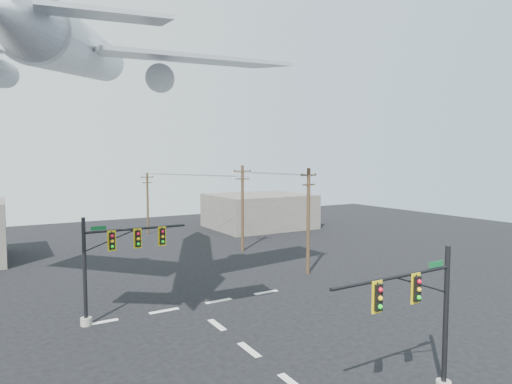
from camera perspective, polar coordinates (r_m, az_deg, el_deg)
ground at (r=21.05m, az=4.94°, el=-24.11°), size 120.00×120.00×0.00m
lane_markings at (r=25.15m, az=-2.51°, el=-19.18°), size 14.00×21.20×0.01m
signal_mast_near at (r=19.57m, az=21.60°, el=-15.56°), size 6.72×0.70×6.39m
signal_mast_far at (r=28.26m, az=-18.61°, el=-8.79°), size 6.70×0.73×6.61m
utility_pole_a at (r=37.87m, az=6.98°, el=-3.59°), size 1.87×0.43×9.38m
utility_pole_b at (r=47.32m, az=-1.82°, el=-1.93°), size 1.84×0.83×9.53m
utility_pole_c at (r=60.28m, az=-14.25°, el=-1.32°), size 1.72×0.29×8.38m
power_lines at (r=48.64m, az=-5.07°, el=2.35°), size 7.84×27.86×0.50m
airliner at (r=30.96m, az=-22.35°, el=16.89°), size 26.39×28.60×7.74m
building_right at (r=64.55m, az=0.40°, el=-2.53°), size 14.00×12.00×5.00m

